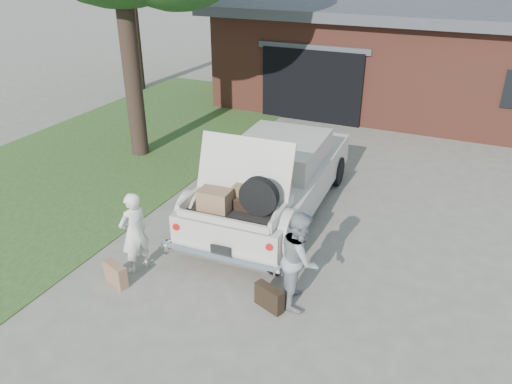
% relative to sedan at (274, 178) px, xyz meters
% --- Properties ---
extents(ground, '(90.00, 90.00, 0.00)m').
position_rel_sedan_xyz_m(ground, '(0.21, -1.96, -0.76)').
color(ground, gray).
rests_on(ground, ground).
extents(grass_strip, '(6.00, 16.00, 0.02)m').
position_rel_sedan_xyz_m(grass_strip, '(-5.29, 1.04, -0.75)').
color(grass_strip, '#2D4C1E').
rests_on(grass_strip, ground).
extents(house, '(12.80, 7.80, 3.30)m').
position_rel_sedan_xyz_m(house, '(1.20, 9.51, 0.91)').
color(house, brown).
rests_on(house, ground).
extents(sedan, '(2.25, 5.28, 2.10)m').
position_rel_sedan_xyz_m(sedan, '(0.00, 0.00, 0.00)').
color(sedan, beige).
rests_on(sedan, ground).
extents(woman_left, '(0.49, 0.61, 1.45)m').
position_rel_sedan_xyz_m(woman_left, '(-1.30, -2.89, -0.04)').
color(woman_left, silver).
rests_on(woman_left, ground).
extents(woman_right, '(0.78, 0.89, 1.55)m').
position_rel_sedan_xyz_m(woman_right, '(1.48, -2.53, 0.01)').
color(woman_right, gray).
rests_on(woman_right, ground).
extents(suitcase_left, '(0.51, 0.31, 0.38)m').
position_rel_sedan_xyz_m(suitcase_left, '(-1.39, -3.37, -0.58)').
color(suitcase_left, '#9C6C4F').
rests_on(suitcase_left, ground).
extents(suitcase_right, '(0.52, 0.33, 0.38)m').
position_rel_sedan_xyz_m(suitcase_right, '(1.14, -2.89, -0.57)').
color(suitcase_right, black).
rests_on(suitcase_right, ground).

